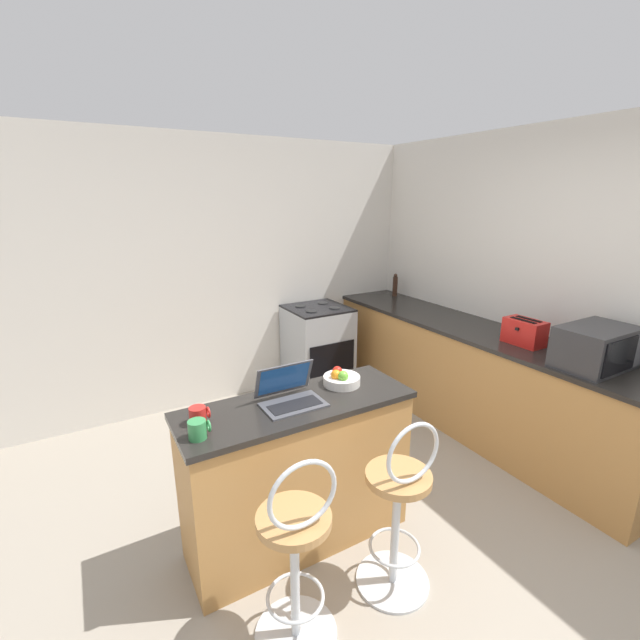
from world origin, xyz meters
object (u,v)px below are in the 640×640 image
at_px(bar_stool_near, 296,557).
at_px(fruit_bowl, 341,379).
at_px(mug_green, 198,429).
at_px(bar_stool_far, 399,510).
at_px(microwave, 596,347).
at_px(toaster, 524,332).
at_px(mug_red, 198,415).
at_px(pepper_mill, 395,285).
at_px(laptop, 289,393).
at_px(stove_range, 318,349).

bearing_deg(bar_stool_near, fruit_bowl, 44.68).
bearing_deg(fruit_bowl, mug_green, -169.60).
relative_size(bar_stool_far, microwave, 1.96).
height_order(toaster, mug_red, toaster).
bearing_deg(toaster, microwave, -90.71).
bearing_deg(pepper_mill, microwave, -95.35).
xyz_separation_m(bar_stool_far, pepper_mill, (1.89, 2.37, 0.57)).
bearing_deg(laptop, microwave, -15.77).
bearing_deg(fruit_bowl, bar_stool_far, -93.74).
xyz_separation_m(bar_stool_near, mug_green, (-0.28, 0.46, 0.49)).
distance_m(mug_red, pepper_mill, 3.26).
xyz_separation_m(bar_stool_near, mug_red, (-0.24, 0.60, 0.49)).
bearing_deg(laptop, mug_green, -167.51).
relative_size(bar_stool_far, stove_range, 1.09).
bearing_deg(mug_green, microwave, -9.94).
bearing_deg(microwave, toaster, 89.29).
bearing_deg(microwave, laptop, 164.23).
height_order(fruit_bowl, pepper_mill, pepper_mill).
height_order(laptop, stove_range, laptop).
relative_size(toaster, mug_red, 2.88).
bearing_deg(toaster, mug_red, 178.88).
height_order(laptop, fruit_bowl, laptop).
bearing_deg(mug_green, fruit_bowl, 10.40).
bearing_deg(stove_range, bar_stool_near, -121.67).
distance_m(bar_stool_far, microwave, 1.77).
distance_m(bar_stool_far, fruit_bowl, 0.80).
height_order(mug_red, pepper_mill, pepper_mill).
relative_size(laptop, toaster, 1.16).
distance_m(stove_range, mug_green, 2.61).
distance_m(microwave, stove_range, 2.55).
height_order(stove_range, mug_red, mug_red).
height_order(toaster, pepper_mill, pepper_mill).
bearing_deg(mug_red, stove_range, 45.97).
height_order(laptop, microwave, microwave).
height_order(laptop, mug_green, laptop).
bearing_deg(bar_stool_near, microwave, 0.34).
bearing_deg(stove_range, laptop, -123.91).
bearing_deg(mug_green, stove_range, 47.49).
bearing_deg(bar_stool_far, toaster, 18.07).
xyz_separation_m(toaster, pepper_mill, (0.21, 1.82, 0.02)).
xyz_separation_m(mug_green, pepper_mill, (2.77, 1.90, 0.08)).
bearing_deg(microwave, fruit_bowl, 159.34).
xyz_separation_m(bar_stool_near, stove_range, (1.45, 2.35, -0.02)).
relative_size(fruit_bowl, pepper_mill, 0.87).
relative_size(laptop, microwave, 0.65).
relative_size(bar_stool_near, pepper_mill, 3.94).
bearing_deg(mug_green, pepper_mill, 34.50).
xyz_separation_m(microwave, pepper_mill, (0.22, 2.35, -0.02)).
distance_m(toaster, mug_green, 2.56).
bearing_deg(mug_red, toaster, -1.12).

